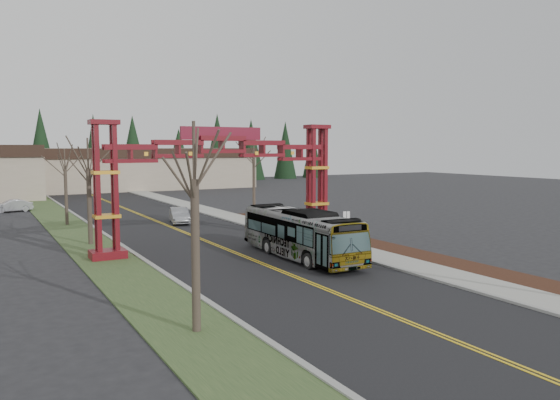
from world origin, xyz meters
TOP-DOWN VIEW (x-y plane):
  - ground at (0.00, 0.00)m, footprint 200.00×200.00m
  - road at (0.00, 25.00)m, footprint 12.00×110.00m
  - lane_line_left at (-0.12, 25.00)m, footprint 0.12×100.00m
  - lane_line_right at (0.12, 25.00)m, footprint 0.12×100.00m
  - curb_right at (6.15, 25.00)m, footprint 0.30×110.00m
  - sidewalk_right at (7.60, 25.00)m, footprint 2.60×110.00m
  - landscape_strip at (10.20, 10.00)m, footprint 2.60×50.00m
  - grass_median at (-8.00, 25.00)m, footprint 4.00×110.00m
  - curb_left at (-6.15, 25.00)m, footprint 0.30×110.00m
  - gateway_arch at (0.00, 18.00)m, footprint 18.20×1.60m
  - retail_building_east at (10.00, 79.95)m, footprint 38.00×20.30m
  - conifer_treeline at (0.25, 92.00)m, footprint 116.10×5.60m
  - transit_bus at (2.97, 12.21)m, footprint 2.89×11.55m
  - silver_sedan at (1.50, 31.75)m, footprint 2.53×4.75m
  - parked_car_far_a at (-11.79, 49.53)m, footprint 4.39×2.09m
  - bare_tree_median_near at (-8.00, 2.00)m, footprint 3.34×3.34m
  - bare_tree_median_mid at (-8.00, 23.87)m, footprint 3.45×3.45m
  - bare_tree_median_far at (-8.00, 35.46)m, footprint 2.98×2.98m
  - bare_tree_right_far at (10.00, 32.94)m, footprint 3.08×3.08m
  - street_sign at (9.32, 15.87)m, footprint 0.51×0.20m
  - barrel_south at (9.57, 17.08)m, footprint 0.58×0.58m
  - barrel_mid at (9.70, 19.59)m, footprint 0.50×0.50m
  - barrel_north at (9.24, 22.45)m, footprint 0.48×0.48m

SIDE VIEW (x-z plane):
  - ground at x=0.00m, z-range 0.00..0.00m
  - road at x=0.00m, z-range 0.00..0.02m
  - lane_line_left at x=-0.12m, z-range 0.02..0.03m
  - lane_line_right at x=0.12m, z-range 0.02..0.03m
  - grass_median at x=-8.00m, z-range 0.00..0.08m
  - landscape_strip at x=10.20m, z-range 0.00..0.12m
  - curb_right at x=6.15m, z-range 0.00..0.15m
  - curb_left at x=-6.15m, z-range 0.00..0.15m
  - sidewalk_right at x=7.60m, z-range 0.01..0.15m
  - barrel_north at x=9.24m, z-range 0.00..0.88m
  - barrel_mid at x=9.70m, z-range 0.00..0.93m
  - barrel_south at x=9.57m, z-range 0.00..1.08m
  - parked_car_far_a at x=-11.79m, z-range 0.00..1.39m
  - silver_sedan at x=1.50m, z-range 0.00..1.49m
  - transit_bus at x=2.97m, z-range 0.00..3.20m
  - street_sign at x=9.32m, z-range 0.51..2.83m
  - retail_building_east at x=10.00m, z-range 0.01..7.01m
  - bare_tree_median_far at x=-8.00m, z-range 1.53..8.58m
  - bare_tree_median_mid at x=-8.00m, z-range 1.62..9.48m
  - bare_tree_median_near at x=-8.00m, z-range 1.84..10.00m
  - gateway_arch at x=0.00m, z-range 1.53..10.43m
  - bare_tree_right_far at x=10.00m, z-range 2.01..10.18m
  - conifer_treeline at x=0.25m, z-range -0.01..12.99m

